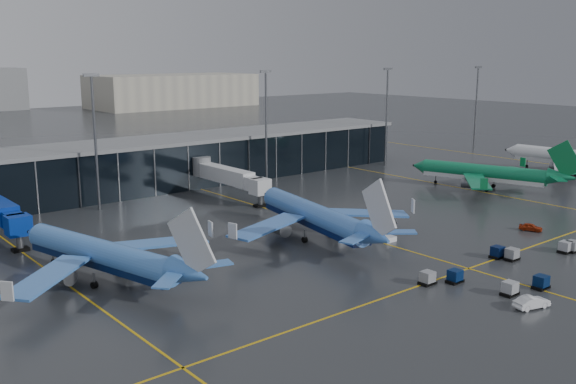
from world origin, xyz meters
TOP-DOWN VIEW (x-y plane):
  - ground at (0.00, 0.00)m, footprint 600.00×600.00m
  - terminal_pier at (0.00, 62.00)m, footprint 142.00×17.00m
  - flood_masts at (5.00, 50.00)m, footprint 203.00×0.50m
  - distant_hangars at (49.94, 270.08)m, footprint 260.00×71.00m
  - taxi_lines at (10.00, 10.61)m, footprint 220.00×120.00m
  - airliner_arkefly at (-30.78, 12.84)m, footprint 40.50×43.82m
  - airliner_klm_near at (3.78, 10.19)m, footprint 40.63×44.33m
  - airliner_aer_lingus at (58.16, 15.33)m, footprint 41.45×44.38m
  - airliner_ba at (91.47, 11.84)m, footprint 38.84×43.31m
  - baggage_carts at (13.94, -19.17)m, footprint 29.94×12.11m
  - mobile_airstair at (11.37, 1.67)m, footprint 2.24×3.23m
  - service_van_red at (34.42, -10.04)m, footprint 2.71×4.01m
  - service_van_white at (3.66, -28.04)m, footprint 4.73×2.68m

SIDE VIEW (x-z plane):
  - ground at x=0.00m, z-range 0.00..0.00m
  - taxi_lines at x=10.00m, z-range 0.00..0.02m
  - service_van_red at x=34.42m, z-range 0.00..1.27m
  - service_van_white at x=3.66m, z-range 0.00..1.47m
  - baggage_carts at x=13.94m, z-range -0.09..1.61m
  - mobile_airstair at x=11.37m, z-range -0.95..2.49m
  - terminal_pier at x=0.00m, z-range 0.07..10.77m
  - airliner_aer_lingus at x=58.16m, z-range 0.00..11.22m
  - airliner_arkefly at x=-30.78m, z-range 0.00..11.41m
  - airliner_klm_near at x=3.78m, z-range 0.00..11.84m
  - airliner_ba at x=91.47m, z-range 0.00..12.39m
  - distant_hangars at x=49.94m, z-range -2.21..19.79m
  - flood_masts at x=5.00m, z-range 1.06..26.56m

